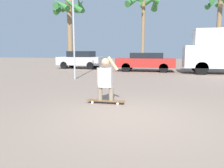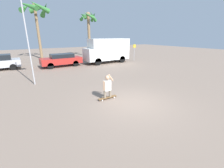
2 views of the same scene
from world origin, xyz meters
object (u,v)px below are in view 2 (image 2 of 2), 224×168
street_sign (134,50)px  parked_car_red (62,60)px  skateboard (107,98)px  palm_tree_near_van (89,22)px  flagpole (27,29)px  camper_van (108,50)px  palm_tree_center_background (36,11)px  person_skateboarder (107,85)px

street_sign → parked_car_red: bearing=172.0°
skateboard → palm_tree_near_van: size_ratio=0.16×
palm_tree_near_van → flagpole: palm_tree_near_van is taller
skateboard → palm_tree_near_van: bearing=68.2°
camper_van → street_sign: 4.01m
parked_car_red → palm_tree_center_background: bearing=96.3°
parked_car_red → person_skateboarder: bearing=-92.1°
person_skateboarder → palm_tree_near_van: size_ratio=0.19×
palm_tree_near_van → flagpole: bearing=-129.4°
person_skateboarder → skateboard: bearing=-0.0°
palm_tree_near_van → palm_tree_center_background: 7.64m
person_skateboarder → street_sign: street_sign is taller
palm_tree_center_background → flagpole: bearing=-100.7°
skateboard → flagpole: (-3.04, 5.14, 3.74)m
palm_tree_center_background → street_sign: bearing=-41.3°
parked_car_red → palm_tree_near_van: size_ratio=0.63×
palm_tree_center_background → street_sign: 14.99m
skateboard → palm_tree_near_van: palm_tree_near_van is taller
person_skateboarder → parked_car_red: size_ratio=0.30×
skateboard → person_skateboarder: size_ratio=0.86×
person_skateboarder → street_sign: bearing=43.2°
person_skateboarder → street_sign: size_ratio=0.59×
camper_van → flagpole: 10.65m
skateboard → street_sign: street_sign is taller
camper_van → flagpole: flagpole is taller
palm_tree_center_background → street_sign: palm_tree_center_background is taller
camper_van → parked_car_red: 5.83m
person_skateboarder → parked_car_red: bearing=87.9°
person_skateboarder → palm_tree_center_background: palm_tree_center_background is taller
skateboard → flagpole: flagpole is taller
palm_tree_near_van → parked_car_red: bearing=-135.4°
parked_car_red → palm_tree_center_background: size_ratio=0.55×
person_skateboarder → flagpole: bearing=120.6°
flagpole → skateboard: bearing=-59.4°
parked_car_red → palm_tree_center_background: palm_tree_center_background is taller
skateboard → camper_van: bearing=58.8°
skateboard → street_sign: 13.88m
parked_car_red → palm_tree_center_background: 9.93m
camper_van → street_sign: bearing=-9.4°
parked_car_red → flagpole: bearing=-121.3°
skateboard → palm_tree_center_background: 19.87m
person_skateboarder → palm_tree_near_van: (6.91, 17.25, 4.68)m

